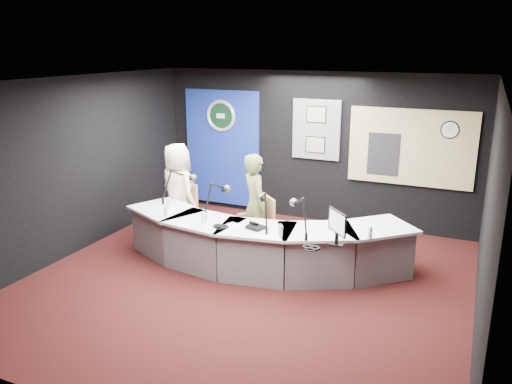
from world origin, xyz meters
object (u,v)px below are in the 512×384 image
at_px(armchair_left, 179,210).
at_px(person_woman, 255,206).
at_px(broadcast_desk, 258,244).
at_px(armchair_right, 255,228).
at_px(person_man, 178,192).

bearing_deg(armchair_left, person_woman, 16.11).
distance_m(broadcast_desk, person_woman, 0.64).
bearing_deg(person_woman, armchair_right, -178.94).
bearing_deg(broadcast_desk, armchair_left, 162.00).
bearing_deg(armchair_right, person_man, -141.21).
bearing_deg(armchair_left, armchair_right, 16.11).
height_order(armchair_left, person_woman, person_woman).
bearing_deg(broadcast_desk, person_woman, 119.90).
bearing_deg(person_woman, armchair_left, 39.46).
relative_size(armchair_left, person_man, 0.60).
distance_m(person_man, person_woman, 1.53).
height_order(armchair_right, person_man, person_man).
xyz_separation_m(armchair_right, person_man, (-1.52, 0.18, 0.38)).
distance_m(broadcast_desk, armchair_left, 1.84).
distance_m(armchair_right, person_woman, 0.37).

